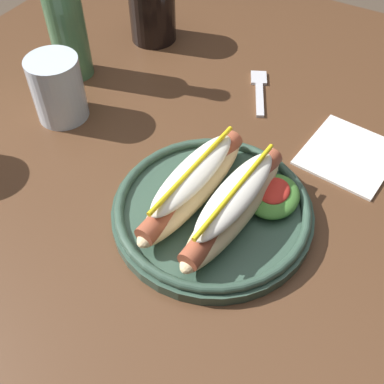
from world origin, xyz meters
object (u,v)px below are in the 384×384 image
object	(u,v)px
hot_dog_plate	(215,203)
napkin	(349,155)
fork	(259,89)
water_cup	(58,89)
soda_cup	(152,11)
glass_bottle	(66,26)

from	to	relation	value
hot_dog_plate	napkin	bearing A→B (deg)	-30.63
napkin	fork	bearing A→B (deg)	66.55
fork	water_cup	world-z (taller)	water_cup
fork	soda_cup	xyz separation A→B (m)	(0.05, 0.24, 0.05)
glass_bottle	napkin	xyz separation A→B (m)	(0.04, -0.47, -0.09)
soda_cup	hot_dog_plate	bearing A→B (deg)	-136.74
water_cup	fork	bearing A→B (deg)	-48.47
fork	water_cup	size ratio (longest dim) A/B	1.16
fork	napkin	size ratio (longest dim) A/B	0.89
fork	napkin	bearing A→B (deg)	-139.43
glass_bottle	napkin	distance (m)	0.48
water_cup	soda_cup	bearing A→B (deg)	0.25
hot_dog_plate	glass_bottle	world-z (taller)	glass_bottle
fork	soda_cup	distance (m)	0.25
hot_dog_plate	fork	distance (m)	0.28
glass_bottle	hot_dog_plate	bearing A→B (deg)	-114.01
water_cup	glass_bottle	xyz separation A→B (m)	(0.10, 0.06, 0.04)
soda_cup	napkin	bearing A→B (deg)	-106.78
water_cup	hot_dog_plate	bearing A→B (deg)	-101.30
glass_bottle	napkin	size ratio (longest dim) A/B	1.79
hot_dog_plate	fork	xyz separation A→B (m)	(0.27, 0.06, -0.02)
glass_bottle	napkin	world-z (taller)	glass_bottle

